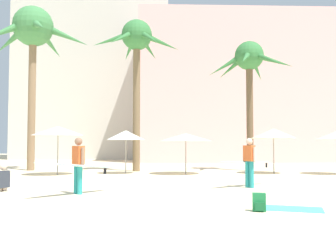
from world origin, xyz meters
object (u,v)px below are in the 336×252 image
at_px(backpack, 259,203).
at_px(cafe_umbrella_2, 186,137).
at_px(palm_tree_far_left, 33,34).
at_px(beach_towel, 289,209).
at_px(palm_tree_left, 137,47).
at_px(person_mid_center, 249,161).
at_px(palm_tree_center, 250,65).
at_px(cafe_umbrella_0, 273,133).
at_px(cafe_umbrella_3, 58,131).
at_px(person_mid_left, 77,164).
at_px(person_far_right, 0,181).
at_px(cafe_umbrella_5, 126,135).

bearing_deg(backpack, cafe_umbrella_2, -162.46).
relative_size(palm_tree_far_left, beach_towel, 6.48).
height_order(palm_tree_left, backpack, palm_tree_left).
height_order(beach_towel, person_mid_center, person_mid_center).
relative_size(palm_tree_center, cafe_umbrella_0, 3.21).
distance_m(palm_tree_far_left, person_mid_center, 16.08).
bearing_deg(beach_towel, cafe_umbrella_3, 127.72).
distance_m(palm_tree_left, cafe_umbrella_0, 9.26).
distance_m(palm_tree_center, person_mid_left, 14.31).
height_order(palm_tree_left, person_far_right, palm_tree_left).
bearing_deg(person_mid_center, palm_tree_left, -95.49).
height_order(cafe_umbrella_2, person_far_right, cafe_umbrella_2).
distance_m(palm_tree_left, backpack, 15.61).
distance_m(beach_towel, person_mid_left, 6.32).
xyz_separation_m(palm_tree_far_left, person_mid_left, (5.01, -11.24, -7.30)).
height_order(cafe_umbrella_3, person_far_right, cafe_umbrella_3).
relative_size(cafe_umbrella_0, cafe_umbrella_3, 0.92).
xyz_separation_m(backpack, person_mid_left, (-4.77, 3.13, 0.73)).
bearing_deg(palm_tree_far_left, cafe_umbrella_0, -12.29).
distance_m(person_far_right, person_mid_left, 2.96).
bearing_deg(cafe_umbrella_2, palm_tree_center, 32.01).
bearing_deg(backpack, palm_tree_center, -179.92).
relative_size(person_mid_center, person_mid_left, 1.04).
height_order(beach_towel, person_far_right, person_far_right).
distance_m(cafe_umbrella_3, person_mid_left, 8.20).
bearing_deg(beach_towel, person_far_right, 155.60).
xyz_separation_m(palm_tree_center, cafe_umbrella_2, (-4.05, -2.53, -4.37)).
xyz_separation_m(palm_tree_left, cafe_umbrella_5, (-0.47, -1.89, -5.25)).
bearing_deg(person_mid_center, beach_towel, 54.74).
height_order(palm_tree_center, person_mid_center, palm_tree_center).
bearing_deg(cafe_umbrella_2, beach_towel, -81.72).
bearing_deg(beach_towel, cafe_umbrella_5, 112.77).
height_order(cafe_umbrella_5, person_mid_center, cafe_umbrella_5).
distance_m(cafe_umbrella_0, cafe_umbrella_5, 7.87).
bearing_deg(person_mid_center, cafe_umbrella_0, -147.50).
bearing_deg(beach_towel, cafe_umbrella_2, 98.28).
xyz_separation_m(cafe_umbrella_2, cafe_umbrella_5, (-3.15, 0.44, 0.12)).
height_order(cafe_umbrella_3, cafe_umbrella_5, cafe_umbrella_3).
relative_size(palm_tree_far_left, palm_tree_center, 1.29).
xyz_separation_m(cafe_umbrella_0, cafe_umbrella_2, (-4.72, -0.24, -0.21)).
distance_m(backpack, person_mid_center, 5.07).
bearing_deg(cafe_umbrella_3, person_far_right, -91.64).
distance_m(person_mid_center, person_mid_left, 6.04).
bearing_deg(cafe_umbrella_5, backpack, -71.28).
height_order(palm_tree_center, person_mid_left, palm_tree_center).
relative_size(person_far_right, person_mid_center, 0.39).
height_order(cafe_umbrella_0, cafe_umbrella_3, cafe_umbrella_3).
height_order(backpack, person_mid_center, person_mid_center).
height_order(palm_tree_center, cafe_umbrella_5, palm_tree_center).
distance_m(palm_tree_far_left, person_mid_left, 14.31).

